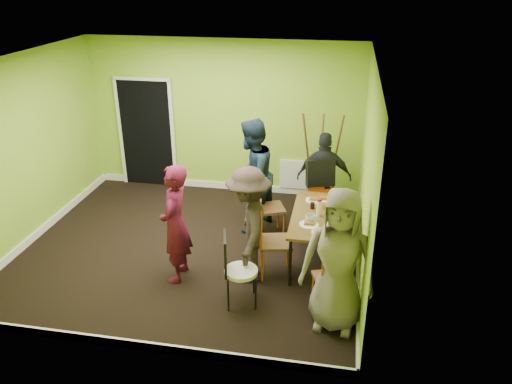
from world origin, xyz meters
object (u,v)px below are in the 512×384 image
at_px(person_standing, 175,224).
at_px(person_back_end, 324,177).
at_px(chair_bentwood, 235,266).
at_px(person_front_end, 339,261).
at_px(chair_back_end, 321,180).
at_px(person_left_near, 249,225).
at_px(chair_left_far, 265,203).
at_px(orange_bottle, 324,207).
at_px(blue_bottle, 343,221).
at_px(easel, 321,162).
at_px(thermos, 319,208).
at_px(chair_front_end, 334,276).
at_px(chair_left_near, 269,236).
at_px(dining_table, 324,218).
at_px(person_left_far, 252,176).

distance_m(person_standing, person_back_end, 2.78).
relative_size(chair_bentwood, person_front_end, 0.55).
bearing_deg(chair_back_end, person_left_near, 45.43).
relative_size(chair_left_far, orange_bottle, 13.47).
bearing_deg(blue_bottle, easel, 101.69).
relative_size(chair_back_end, orange_bottle, 14.75).
bearing_deg(person_back_end, person_front_end, 93.29).
bearing_deg(thermos, person_standing, -158.57).
bearing_deg(chair_front_end, blue_bottle, 65.02).
relative_size(chair_left_far, person_standing, 0.62).
height_order(chair_bentwood, person_front_end, person_front_end).
xyz_separation_m(blue_bottle, orange_bottle, (-0.28, 0.49, -0.06)).
height_order(chair_bentwood, orange_bottle, chair_bentwood).
bearing_deg(chair_front_end, person_standing, 148.41).
distance_m(chair_bentwood, person_back_end, 2.68).
distance_m(chair_left_near, blue_bottle, 1.01).
height_order(blue_bottle, orange_bottle, blue_bottle).
relative_size(blue_bottle, person_left_near, 0.12).
bearing_deg(dining_table, person_left_far, 145.55).
xyz_separation_m(dining_table, person_back_end, (-0.08, 1.33, 0.06)).
bearing_deg(chair_back_end, person_front_end, 78.91).
bearing_deg(person_left_far, blue_bottle, 67.58).
distance_m(person_left_far, person_left_near, 1.44).
bearing_deg(chair_front_end, chair_bentwood, 159.19).
height_order(orange_bottle, person_left_far, person_left_far).
bearing_deg(chair_left_near, easel, 154.04).
height_order(chair_left_far, orange_bottle, chair_left_far).
bearing_deg(dining_table, person_standing, -158.33).
bearing_deg(chair_front_end, orange_bottle, 78.45).
distance_m(person_standing, person_left_near, 0.97).
distance_m(chair_front_end, thermos, 1.22).
relative_size(chair_front_end, person_left_near, 0.60).
bearing_deg(person_standing, person_front_end, 71.51).
bearing_deg(person_left_far, chair_bentwood, 20.49).
height_order(chair_back_end, orange_bottle, chair_back_end).
height_order(chair_front_end, person_front_end, person_front_end).
bearing_deg(chair_left_near, person_left_near, -72.60).
xyz_separation_m(thermos, person_left_near, (-0.88, -0.55, -0.05)).
relative_size(dining_table, person_left_near, 0.93).
height_order(blue_bottle, person_standing, person_standing).
bearing_deg(chair_back_end, person_standing, 27.88).
relative_size(chair_back_end, easel, 0.64).
relative_size(orange_bottle, person_back_end, 0.05).
bearing_deg(person_standing, person_left_far, 152.84).
height_order(chair_back_end, thermos, chair_back_end).
xyz_separation_m(chair_left_far, person_standing, (-0.97, -1.36, 0.25)).
height_order(chair_bentwood, person_standing, person_standing).
distance_m(dining_table, chair_left_near, 0.85).
height_order(person_standing, person_front_end, person_front_end).
xyz_separation_m(chair_left_far, chair_front_end, (1.13, -1.79, -0.03)).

